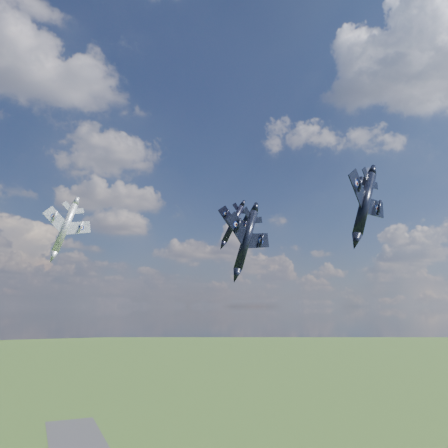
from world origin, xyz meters
name	(u,v)px	position (x,y,z in m)	size (l,w,h in m)	color
jet_lead_navy	(246,240)	(4.61, 11.18, 79.94)	(10.62, 14.80, 3.06)	black
jet_right_navy	(365,204)	(19.80, -0.38, 85.01)	(11.85, 16.52, 3.42)	black
jet_high_navy	(233,224)	(14.75, 38.32, 88.15)	(9.67, 13.48, 2.79)	black
jet_left_silver	(65,228)	(-22.84, 27.54, 82.69)	(9.08, 12.66, 2.62)	#9EA2A8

